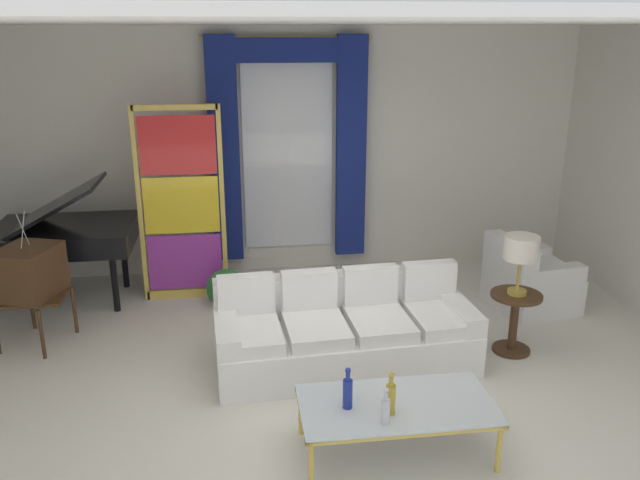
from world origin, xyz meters
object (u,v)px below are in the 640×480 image
at_px(stained_glass_divider, 182,209).
at_px(round_side_table, 514,317).
at_px(coffee_table, 396,407).
at_px(bottle_amber_squat, 386,409).
at_px(couch_white_long, 344,332).
at_px(bottle_crystal_tall, 391,397).
at_px(bottle_blue_decanter, 348,392).
at_px(peacock_figurine, 226,291).
at_px(armchair_white, 527,282).
at_px(grand_piano, 64,234).
at_px(vintage_tv, 29,274).
at_px(table_lamp_brass, 521,250).

height_order(stained_glass_divider, round_side_table, stained_glass_divider).
bearing_deg(coffee_table, bottle_amber_squat, -121.03).
relative_size(couch_white_long, round_side_table, 4.01).
distance_m(bottle_crystal_tall, stained_glass_divider, 3.65).
relative_size(bottle_blue_decanter, bottle_crystal_tall, 0.99).
distance_m(couch_white_long, peacock_figurine, 1.71).
bearing_deg(round_side_table, couch_white_long, 179.40).
height_order(armchair_white, grand_piano, grand_piano).
relative_size(vintage_tv, stained_glass_divider, 0.61).
relative_size(bottle_amber_squat, stained_glass_divider, 0.12).
distance_m(couch_white_long, bottle_blue_decanter, 1.43).
relative_size(couch_white_long, armchair_white, 2.59).
bearing_deg(bottle_crystal_tall, stained_glass_divider, 116.28).
bearing_deg(bottle_blue_decanter, bottle_amber_squat, -45.17).
xyz_separation_m(bottle_amber_squat, grand_piano, (-2.84, 3.42, 0.28)).
height_order(couch_white_long, bottle_crystal_tall, couch_white_long).
xyz_separation_m(armchair_white, round_side_table, (-0.59, -0.97, 0.07)).
bearing_deg(bottle_blue_decanter, couch_white_long, 81.31).
height_order(stained_glass_divider, peacock_figurine, stained_glass_divider).
distance_m(coffee_table, vintage_tv, 3.77).
distance_m(round_side_table, table_lamp_brass, 0.67).
relative_size(stained_glass_divider, peacock_figurine, 3.67).
relative_size(stained_glass_divider, table_lamp_brass, 3.86).
xyz_separation_m(bottle_crystal_tall, grand_piano, (-2.90, 3.31, 0.26)).
bearing_deg(round_side_table, bottle_amber_squat, -135.62).
height_order(armchair_white, stained_glass_divider, stained_glass_divider).
xyz_separation_m(coffee_table, peacock_figurine, (-1.22, 2.71, -0.16)).
bearing_deg(vintage_tv, peacock_figurine, 16.63).
height_order(bottle_crystal_tall, table_lamp_brass, table_lamp_brass).
xyz_separation_m(bottle_amber_squat, table_lamp_brass, (1.63, 1.60, 0.51)).
relative_size(peacock_figurine, table_lamp_brass, 1.05).
xyz_separation_m(stained_glass_divider, round_side_table, (3.17, -1.75, -0.70)).
relative_size(couch_white_long, stained_glass_divider, 1.08).
height_order(bottle_amber_squat, stained_glass_divider, stained_glass_divider).
height_order(vintage_tv, stained_glass_divider, stained_glass_divider).
xyz_separation_m(bottle_crystal_tall, round_side_table, (1.57, 1.48, -0.18)).
relative_size(coffee_table, vintage_tv, 1.04).
bearing_deg(bottle_crystal_tall, round_side_table, 43.38).
bearing_deg(grand_piano, bottle_amber_squat, -50.31).
bearing_deg(vintage_tv, bottle_blue_decanter, -38.70).
bearing_deg(coffee_table, bottle_blue_decanter, -179.12).
relative_size(vintage_tv, table_lamp_brass, 2.36).
distance_m(couch_white_long, grand_piano, 3.40).
height_order(couch_white_long, stained_glass_divider, stained_glass_divider).
relative_size(couch_white_long, bottle_blue_decanter, 7.55).
height_order(vintage_tv, table_lamp_brass, vintage_tv).
xyz_separation_m(coffee_table, armchair_white, (2.08, 2.34, -0.09)).
height_order(armchair_white, round_side_table, armchair_white).
height_order(round_side_table, grand_piano, grand_piano).
relative_size(bottle_crystal_tall, table_lamp_brass, 0.56).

